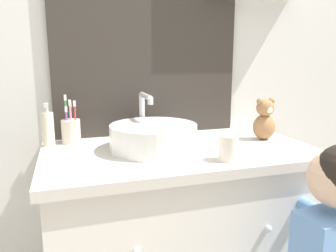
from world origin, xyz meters
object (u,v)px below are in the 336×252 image
at_px(soap_dispenser, 48,129).
at_px(drinking_cup, 228,148).
at_px(sink_basin, 153,136).
at_px(teddy_bear, 264,120).
at_px(toothbrush_holder, 71,130).

height_order(soap_dispenser, drinking_cup, soap_dispenser).
relative_size(sink_basin, teddy_bear, 2.14).
bearing_deg(teddy_bear, drinking_cup, -142.10).
distance_m(sink_basin, soap_dispenser, 0.42).
xyz_separation_m(teddy_bear, drinking_cup, (-0.28, -0.22, -0.04)).
distance_m(toothbrush_holder, drinking_cup, 0.65).
xyz_separation_m(sink_basin, teddy_bear, (0.49, 0.01, 0.03)).
bearing_deg(toothbrush_holder, teddy_bear, -13.24).
bearing_deg(drinking_cup, sink_basin, 133.97).
distance_m(toothbrush_holder, soap_dispenser, 0.09).
xyz_separation_m(toothbrush_holder, drinking_cup, (0.50, -0.41, -0.01)).
distance_m(sink_basin, drinking_cup, 0.30).
bearing_deg(sink_basin, toothbrush_holder, 147.01).
bearing_deg(drinking_cup, toothbrush_holder, 141.08).
distance_m(toothbrush_holder, teddy_bear, 0.81).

